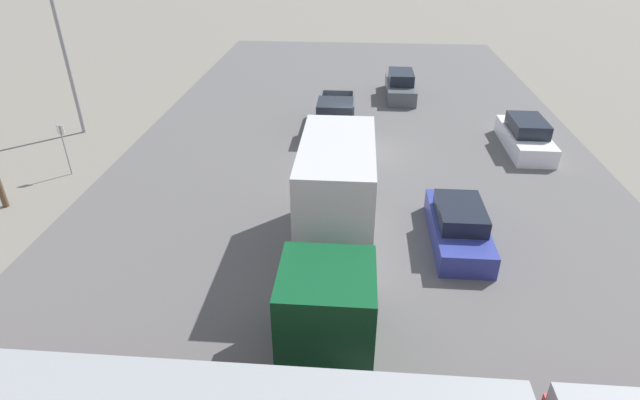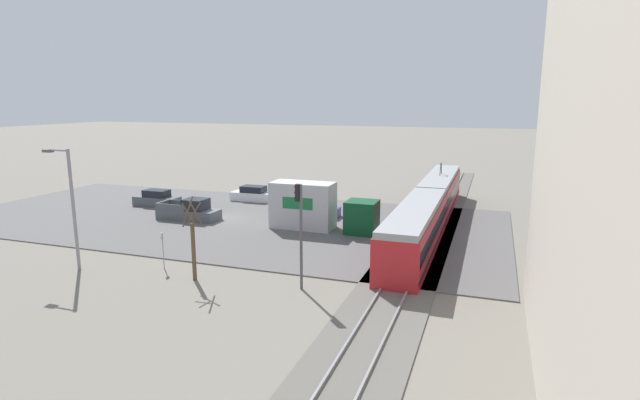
{
  "view_description": "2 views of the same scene",
  "coord_description": "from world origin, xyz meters",
  "px_view_note": "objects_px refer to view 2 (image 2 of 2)",
  "views": [
    {
      "loc": [
        0.13,
        22.69,
        10.05
      ],
      "look_at": [
        1.07,
        10.46,
        3.11
      ],
      "focal_mm": 28.0,
      "sensor_mm": 36.0,
      "label": 1
    },
    {
      "loc": [
        37.96,
        22.69,
        10.45
      ],
      "look_at": [
        0.46,
        9.57,
        2.46
      ],
      "focal_mm": 28.0,
      "sensor_mm": 36.0,
      "label": 2
    }
  ],
  "objects_px": {
    "sedan_car_2": "(253,194)",
    "street_tree": "(193,243)",
    "pickup_truck": "(190,211)",
    "street_lamp_near_crossing": "(70,200)",
    "box_truck": "(317,208)",
    "sedan_car_1": "(157,199)",
    "light_rail_tram": "(430,208)",
    "traffic_light_pole": "(300,223)",
    "sedan_car_0": "(314,210)",
    "no_parking_sign": "(163,247)"
  },
  "relations": [
    {
      "from": "sedan_car_1",
      "to": "street_lamp_near_crossing",
      "type": "height_order",
      "value": "street_lamp_near_crossing"
    },
    {
      "from": "street_lamp_near_crossing",
      "to": "box_truck",
      "type": "bearing_deg",
      "value": 141.81
    },
    {
      "from": "street_lamp_near_crossing",
      "to": "light_rail_tram",
      "type": "bearing_deg",
      "value": 132.23
    },
    {
      "from": "sedan_car_1",
      "to": "street_tree",
      "type": "xyz_separation_m",
      "value": [
        16.56,
        15.17,
        1.5
      ]
    },
    {
      "from": "no_parking_sign",
      "to": "sedan_car_1",
      "type": "bearing_deg",
      "value": -141.75
    },
    {
      "from": "box_truck",
      "to": "sedan_car_0",
      "type": "xyz_separation_m",
      "value": [
        -4.27,
        -1.74,
        -1.17
      ]
    },
    {
      "from": "sedan_car_0",
      "to": "traffic_light_pole",
      "type": "xyz_separation_m",
      "value": [
        16.87,
        5.26,
        3.16
      ]
    },
    {
      "from": "street_tree",
      "to": "street_lamp_near_crossing",
      "type": "bearing_deg",
      "value": -84.61
    },
    {
      "from": "pickup_truck",
      "to": "sedan_car_2",
      "type": "distance_m",
      "value": 9.53
    },
    {
      "from": "light_rail_tram",
      "to": "street_tree",
      "type": "xyz_separation_m",
      "value": [
        17.07,
        -11.5,
        0.57
      ]
    },
    {
      "from": "box_truck",
      "to": "traffic_light_pole",
      "type": "distance_m",
      "value": 13.24
    },
    {
      "from": "light_rail_tram",
      "to": "sedan_car_2",
      "type": "xyz_separation_m",
      "value": [
        -5.1,
        -18.81,
        -0.96
      ]
    },
    {
      "from": "sedan_car_0",
      "to": "street_lamp_near_crossing",
      "type": "bearing_deg",
      "value": -26.94
    },
    {
      "from": "box_truck",
      "to": "sedan_car_2",
      "type": "relative_size",
      "value": 1.86
    },
    {
      "from": "sedan_car_0",
      "to": "traffic_light_pole",
      "type": "height_order",
      "value": "traffic_light_pole"
    },
    {
      "from": "sedan_car_2",
      "to": "street_lamp_near_crossing",
      "type": "height_order",
      "value": "street_lamp_near_crossing"
    },
    {
      "from": "pickup_truck",
      "to": "street_lamp_near_crossing",
      "type": "xyz_separation_m",
      "value": [
        13.53,
        0.67,
        3.61
      ]
    },
    {
      "from": "street_lamp_near_crossing",
      "to": "traffic_light_pole",
      "type": "bearing_deg",
      "value": 95.72
    },
    {
      "from": "box_truck",
      "to": "street_tree",
      "type": "height_order",
      "value": "street_tree"
    },
    {
      "from": "light_rail_tram",
      "to": "sedan_car_2",
      "type": "relative_size",
      "value": 6.49
    },
    {
      "from": "sedan_car_1",
      "to": "street_tree",
      "type": "height_order",
      "value": "street_tree"
    },
    {
      "from": "pickup_truck",
      "to": "street_lamp_near_crossing",
      "type": "height_order",
      "value": "street_lamp_near_crossing"
    },
    {
      "from": "box_truck",
      "to": "no_parking_sign",
      "type": "height_order",
      "value": "box_truck"
    },
    {
      "from": "street_tree",
      "to": "no_parking_sign",
      "type": "bearing_deg",
      "value": -110.74
    },
    {
      "from": "light_rail_tram",
      "to": "pickup_truck",
      "type": "xyz_separation_m",
      "value": [
        4.31,
        -20.32,
        -0.88
      ]
    },
    {
      "from": "sedan_car_0",
      "to": "sedan_car_2",
      "type": "relative_size",
      "value": 0.96
    },
    {
      "from": "pickup_truck",
      "to": "traffic_light_pole",
      "type": "relative_size",
      "value": 0.93
    },
    {
      "from": "sedan_car_0",
      "to": "street_tree",
      "type": "distance_m",
      "value": 17.67
    },
    {
      "from": "pickup_truck",
      "to": "no_parking_sign",
      "type": "distance_m",
      "value": 13.0
    },
    {
      "from": "sedan_car_2",
      "to": "street_tree",
      "type": "distance_m",
      "value": 23.39
    },
    {
      "from": "sedan_car_1",
      "to": "traffic_light_pole",
      "type": "relative_size",
      "value": 0.77
    },
    {
      "from": "light_rail_tram",
      "to": "sedan_car_0",
      "type": "xyz_separation_m",
      "value": [
        -0.5,
        -10.33,
        -1.01
      ]
    },
    {
      "from": "sedan_car_0",
      "to": "street_lamp_near_crossing",
      "type": "height_order",
      "value": "street_lamp_near_crossing"
    },
    {
      "from": "box_truck",
      "to": "sedan_car_0",
      "type": "distance_m",
      "value": 4.76
    },
    {
      "from": "light_rail_tram",
      "to": "pickup_truck",
      "type": "height_order",
      "value": "light_rail_tram"
    },
    {
      "from": "no_parking_sign",
      "to": "street_lamp_near_crossing",
      "type": "bearing_deg",
      "value": -69.62
    },
    {
      "from": "box_truck",
      "to": "sedan_car_2",
      "type": "bearing_deg",
      "value": -130.96
    },
    {
      "from": "box_truck",
      "to": "sedan_car_2",
      "type": "xyz_separation_m",
      "value": [
        -8.87,
        -10.22,
        -1.12
      ]
    },
    {
      "from": "box_truck",
      "to": "sedan_car_0",
      "type": "bearing_deg",
      "value": -157.77
    },
    {
      "from": "sedan_car_0",
      "to": "street_lamp_near_crossing",
      "type": "xyz_separation_m",
      "value": [
        18.33,
        -9.32,
        3.74
      ]
    },
    {
      "from": "traffic_light_pole",
      "to": "street_tree",
      "type": "relative_size",
      "value": 1.22
    },
    {
      "from": "sedan_car_2",
      "to": "traffic_light_pole",
      "type": "xyz_separation_m",
      "value": [
        21.48,
        13.74,
        3.12
      ]
    },
    {
      "from": "sedan_car_1",
      "to": "no_parking_sign",
      "type": "xyz_separation_m",
      "value": [
        15.42,
        12.16,
        0.67
      ]
    },
    {
      "from": "box_truck",
      "to": "sedan_car_1",
      "type": "height_order",
      "value": "box_truck"
    },
    {
      "from": "box_truck",
      "to": "street_lamp_near_crossing",
      "type": "bearing_deg",
      "value": -38.19
    },
    {
      "from": "light_rail_tram",
      "to": "no_parking_sign",
      "type": "height_order",
      "value": "light_rail_tram"
    },
    {
      "from": "pickup_truck",
      "to": "light_rail_tram",
      "type": "bearing_deg",
      "value": 101.98
    },
    {
      "from": "pickup_truck",
      "to": "sedan_car_1",
      "type": "bearing_deg",
      "value": -120.92
    },
    {
      "from": "light_rail_tram",
      "to": "street_tree",
      "type": "relative_size",
      "value": 6.21
    },
    {
      "from": "light_rail_tram",
      "to": "box_truck",
      "type": "distance_m",
      "value": 9.38
    }
  ]
}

